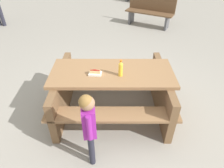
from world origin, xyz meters
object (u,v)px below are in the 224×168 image
at_px(picnic_table, 112,88).
at_px(child_in_coat, 89,123).
at_px(park_bench_near, 150,11).
at_px(soda_bottle, 121,69).
at_px(hotdog_tray, 95,73).

xyz_separation_m(picnic_table, child_in_coat, (0.14, 0.95, 0.24)).
bearing_deg(park_bench_near, soda_bottle, 82.06).
relative_size(soda_bottle, park_bench_near, 0.16).
bearing_deg(child_in_coat, park_bench_near, -99.62).
distance_m(soda_bottle, child_in_coat, 0.93).
height_order(picnic_table, soda_bottle, soda_bottle).
distance_m(hotdog_tray, park_bench_near, 4.30).
distance_m(picnic_table, soda_bottle, 0.45).
relative_size(soda_bottle, child_in_coat, 0.23).
bearing_deg(soda_bottle, child_in_coat, 72.57).
xyz_separation_m(picnic_table, soda_bottle, (-0.13, 0.09, 0.42)).
bearing_deg(hotdog_tray, soda_bottle, -176.93).
distance_m(child_in_coat, park_bench_near, 5.11).
relative_size(child_in_coat, park_bench_near, 0.69).
bearing_deg(soda_bottle, hotdog_tray, 3.07).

